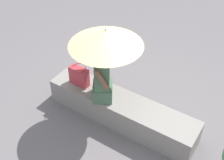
{
  "coord_description": "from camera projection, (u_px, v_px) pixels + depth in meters",
  "views": [
    {
      "loc": [
        1.59,
        -2.69,
        3.38
      ],
      "look_at": [
        -0.14,
        -0.04,
        0.77
      ],
      "focal_mm": 47.39,
      "sensor_mm": 36.0,
      "label": 1
    }
  ],
  "objects": [
    {
      "name": "handbag_black",
      "position": [
        79.0,
        76.0,
        4.47
      ],
      "size": [
        0.31,
        0.23,
        0.32
      ],
      "color": "#B2333D",
      "rests_on": "stone_bench"
    },
    {
      "name": "ground_plane",
      "position": [
        121.0,
        120.0,
        4.56
      ],
      "size": [
        14.0,
        14.0,
        0.0
      ],
      "primitive_type": "plane",
      "color": "#605B5E"
    },
    {
      "name": "parasol",
      "position": [
        106.0,
        38.0,
        3.75
      ],
      "size": [
        0.99,
        0.99,
        1.13
      ],
      "color": "#B7B7BC",
      "rests_on": "stone_bench"
    },
    {
      "name": "stone_bench",
      "position": [
        121.0,
        110.0,
        4.43
      ],
      "size": [
        2.34,
        0.49,
        0.42
      ],
      "primitive_type": "cube",
      "color": "gray",
      "rests_on": "ground"
    },
    {
      "name": "person_seated",
      "position": [
        102.0,
        76.0,
        4.11
      ],
      "size": [
        0.42,
        0.5,
        0.9
      ],
      "color": "#47664C",
      "rests_on": "stone_bench"
    }
  ]
}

